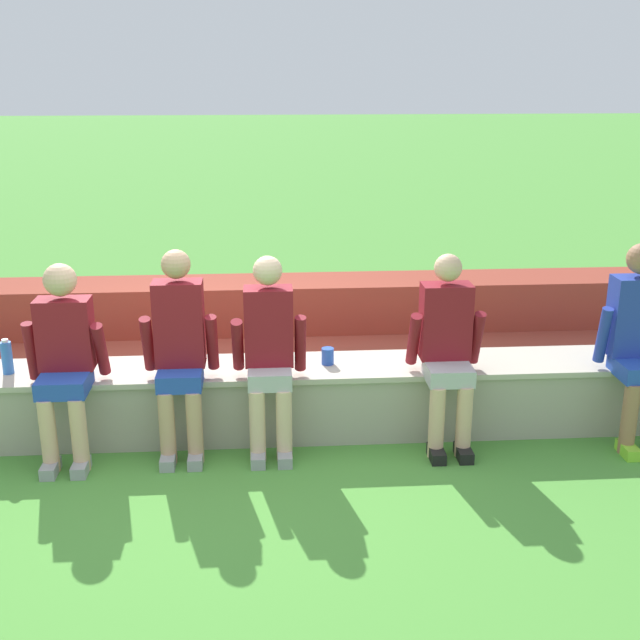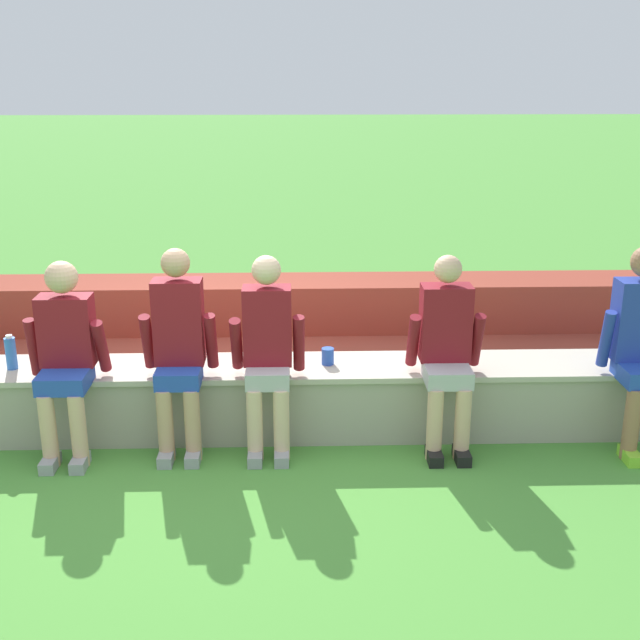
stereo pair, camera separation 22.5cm
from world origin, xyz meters
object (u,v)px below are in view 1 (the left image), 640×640
Objects in this scene: person_left_of_center at (179,349)px; person_far_right at (638,339)px; person_far_left at (64,357)px; water_bottle_mid_left at (7,357)px; person_center at (269,351)px; person_right_of_center at (447,347)px; plastic_cup_right_end at (328,356)px.

person_left_of_center is 1.00× the size of person_far_right.
person_far_left is 0.56m from water_bottle_mid_left.
person_far_right is 4.47m from water_bottle_mid_left.
person_right_of_center is at bearing 0.81° from person_center.
person_right_of_center reaches higher than plastic_cup_right_end.
plastic_cup_right_end is at bearing 35.22° from person_center.
person_far_right is 11.76× the size of plastic_cup_right_end.
person_far_right reaches higher than person_right_of_center.
person_far_left is 0.99× the size of person_right_of_center.
person_left_of_center is at bearing 179.81° from person_right_of_center.
person_right_of_center is (1.86, -0.01, -0.03)m from person_left_of_center.
water_bottle_mid_left is at bearing 168.48° from person_left_of_center.
person_right_of_center is 11.27× the size of plastic_cup_right_end.
water_bottle_mid_left is 2.29m from plastic_cup_right_end.
plastic_cup_right_end is (1.04, 0.28, -0.18)m from person_left_of_center.
person_right_of_center is at bearing -19.21° from plastic_cup_right_end.
person_far_right is (3.99, -0.00, 0.04)m from person_far_left.
person_center reaches higher than person_right_of_center.
person_left_of_center is at bearing 177.77° from person_center.
water_bottle_mid_left reaches higher than plastic_cup_right_end.
person_right_of_center reaches higher than water_bottle_mid_left.
person_left_of_center is 0.61m from person_center.
person_right_of_center is 0.88m from plastic_cup_right_end.
plastic_cup_right_end is (-0.82, 0.28, -0.15)m from person_right_of_center.
person_far_left is 3.99m from person_far_right.
person_far_right is at bearing -8.07° from plastic_cup_right_end.
person_left_of_center is 3.22m from person_far_right.
person_right_of_center is (1.24, 0.02, -0.01)m from person_center.
plastic_cup_right_end is at bearing 0.62° from water_bottle_mid_left.
person_left_of_center reaches higher than person_right_of_center.
person_far_left is 2.63m from person_right_of_center.
plastic_cup_right_end is at bearing 9.57° from person_far_left.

